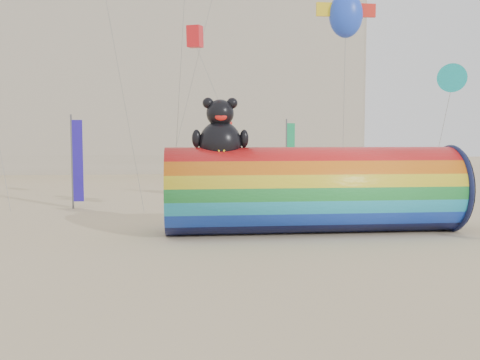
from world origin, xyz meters
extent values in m
plane|color=#CCB58C|center=(0.00, 0.00, 0.00)|extent=(160.00, 160.00, 0.00)
cube|color=#B7AD99|center=(-12.00, 46.00, 10.00)|extent=(60.00, 15.00, 20.00)
cube|color=#28303D|center=(-12.00, 38.44, 10.50)|extent=(59.50, 0.12, 17.00)
cylinder|color=red|center=(3.79, 3.63, 1.78)|extent=(12.23, 3.57, 3.57)
torus|color=#0F1438|center=(9.78, 3.63, 1.78)|extent=(0.24, 3.74, 3.74)
cylinder|color=black|center=(9.92, 3.63, 1.78)|extent=(0.06, 3.53, 3.53)
ellipsoid|color=black|center=(-0.08, 3.63, 3.72)|extent=(1.74, 1.56, 1.83)
ellipsoid|color=#F6FF1A|center=(-0.08, 3.07, 3.62)|extent=(0.90, 0.39, 0.78)
sphere|color=black|center=(-0.08, 3.63, 4.94)|extent=(1.12, 1.12, 1.12)
sphere|color=black|center=(-0.57, 3.63, 5.35)|extent=(0.45, 0.45, 0.45)
sphere|color=black|center=(0.40, 3.63, 5.35)|extent=(0.45, 0.45, 0.45)
ellipsoid|color=red|center=(-0.08, 3.17, 4.79)|extent=(0.49, 0.18, 0.31)
ellipsoid|color=black|center=(-1.05, 3.53, 3.92)|extent=(0.37, 0.37, 0.73)
ellipsoid|color=black|center=(0.88, 3.53, 3.92)|extent=(0.37, 0.37, 0.73)
cylinder|color=#59595E|center=(-7.69, 12.08, 2.60)|extent=(0.10, 0.10, 5.20)
cube|color=#2516A7|center=(-7.38, 12.08, 2.65)|extent=(0.56, 0.06, 4.50)
cylinder|color=#59595E|center=(0.84, 15.06, 2.60)|extent=(0.10, 0.10, 5.20)
cube|color=red|center=(1.15, 15.06, 2.65)|extent=(0.56, 0.06, 4.50)
cylinder|color=#59595E|center=(5.55, 18.60, 2.60)|extent=(0.10, 0.10, 5.20)
cube|color=#18A05E|center=(5.86, 18.60, 2.65)|extent=(0.56, 0.06, 4.50)
ellipsoid|color=blue|center=(4.80, 2.71, 8.76)|extent=(1.33, 1.04, 1.78)
cone|color=#17BBBC|center=(12.09, 8.20, 6.92)|extent=(1.44, 1.44, 1.29)
cube|color=red|center=(-0.95, 9.57, 9.05)|extent=(0.67, 0.67, 1.07)
camera|label=1|loc=(-1.56, -18.10, 4.04)|focal=40.00mm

